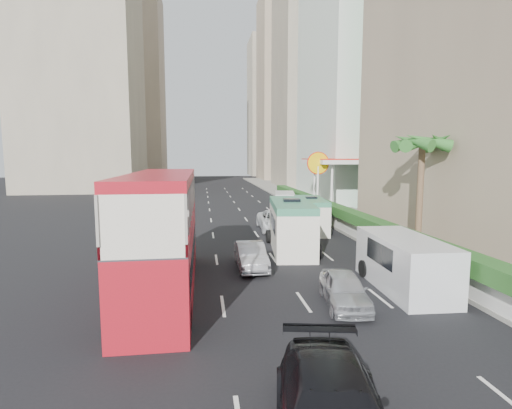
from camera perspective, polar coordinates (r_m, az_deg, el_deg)
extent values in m
plane|color=black|center=(18.34, 6.45, -11.42)|extent=(200.00, 200.00, 0.00)
cube|color=#B11420|center=(17.26, -13.18, -4.04)|extent=(2.50, 11.00, 5.06)
imported|color=#B7BABF|center=(20.85, -0.75, -9.10)|extent=(1.48, 4.05, 1.33)
imported|color=#B7BABF|center=(16.31, 12.42, -13.91)|extent=(2.05, 4.03, 1.32)
imported|color=silver|center=(31.34, 2.83, -3.67)|extent=(2.62, 5.48, 1.51)
cube|color=silver|center=(24.54, 5.06, -3.07)|extent=(3.02, 7.02, 3.02)
cube|color=silver|center=(30.98, 7.86, -1.47)|extent=(2.53, 5.91, 2.54)
cube|color=silver|center=(18.67, 20.37, -7.85)|extent=(2.50, 5.77, 2.27)
cube|color=silver|center=(42.13, 4.12, 0.39)|extent=(2.81, 5.17, 1.96)
cube|color=#99968C|center=(44.30, 9.89, -0.53)|extent=(6.00, 120.00, 0.18)
cube|color=silver|center=(33.01, 11.01, -2.05)|extent=(0.30, 44.00, 1.00)
cube|color=#2D6626|center=(32.89, 11.04, -0.59)|extent=(1.10, 44.00, 0.70)
cylinder|color=brown|center=(24.25, 22.34, 0.78)|extent=(0.36, 0.36, 6.40)
cube|color=silver|center=(42.47, 12.06, 2.71)|extent=(6.50, 8.00, 5.50)
cube|color=tan|center=(80.46, 9.27, 20.67)|extent=(16.00, 16.00, 50.00)
cube|color=tan|center=(102.44, 4.63, 16.02)|extent=(14.00, 14.00, 44.00)
cube|color=tan|center=(123.56, 2.39, 13.54)|extent=(14.00, 14.00, 40.00)
cube|color=tan|center=(77.22, -23.89, 21.55)|extent=(18.00, 18.00, 52.00)
cube|color=tan|center=(109.69, -17.51, 15.65)|extent=(16.00, 16.00, 46.00)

